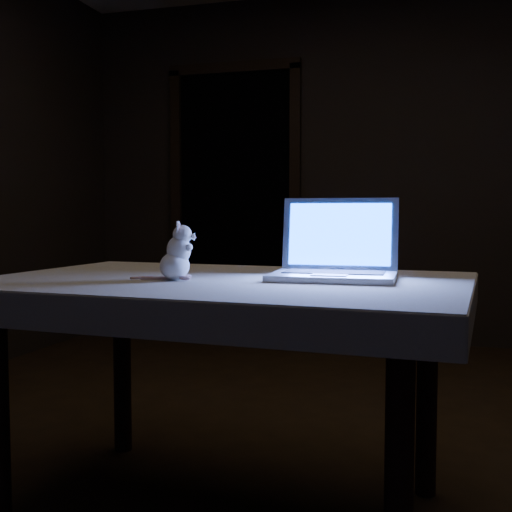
% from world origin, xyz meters
% --- Properties ---
extents(floor, '(5.00, 5.00, 0.00)m').
position_xyz_m(floor, '(0.00, 0.00, 0.00)').
color(floor, black).
rests_on(floor, ground).
extents(back_wall, '(4.50, 0.04, 2.60)m').
position_xyz_m(back_wall, '(0.00, 2.50, 1.30)').
color(back_wall, black).
rests_on(back_wall, ground).
extents(doorway, '(1.06, 0.36, 2.13)m').
position_xyz_m(doorway, '(-1.10, 2.50, 1.06)').
color(doorway, black).
rests_on(doorway, back_wall).
extents(table, '(1.45, 0.99, 0.75)m').
position_xyz_m(table, '(-0.19, -0.42, 0.37)').
color(table, black).
rests_on(table, floor).
extents(tablecloth, '(1.59, 1.14, 0.10)m').
position_xyz_m(tablecloth, '(-0.14, -0.41, 0.71)').
color(tablecloth, beige).
rests_on(tablecloth, table).
extents(laptop, '(0.39, 0.34, 0.26)m').
position_xyz_m(laptop, '(0.14, -0.36, 0.88)').
color(laptop, '#BAB9BE').
rests_on(laptop, tablecloth).
extents(plush_mouse, '(0.13, 0.13, 0.18)m').
position_xyz_m(plush_mouse, '(-0.32, -0.51, 0.84)').
color(plush_mouse, white).
rests_on(plush_mouse, tablecloth).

